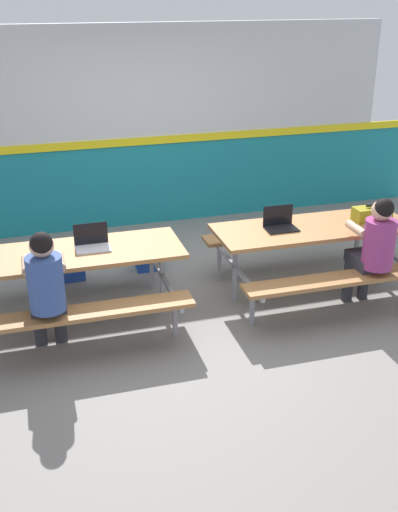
# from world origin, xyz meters

# --- Properties ---
(ground_plane) EXTENTS (10.00, 10.00, 0.02)m
(ground_plane) POSITION_xyz_m (0.00, 0.00, -0.01)
(ground_plane) COLOR gray
(accent_backdrop) EXTENTS (8.00, 0.14, 2.60)m
(accent_backdrop) POSITION_xyz_m (0.00, 2.42, 1.25)
(accent_backdrop) COLOR teal
(accent_backdrop) RESTS_ON ground
(picnic_table_left) EXTENTS (2.06, 1.57, 0.74)m
(picnic_table_left) POSITION_xyz_m (-1.22, -0.10, 0.58)
(picnic_table_left) COLOR #9E6B3D
(picnic_table_left) RESTS_ON ground
(picnic_table_right) EXTENTS (2.06, 1.57, 0.74)m
(picnic_table_right) POSITION_xyz_m (1.22, -0.15, 0.58)
(picnic_table_right) COLOR #9E6B3D
(picnic_table_right) RESTS_ON ground
(student_nearer) EXTENTS (0.36, 0.53, 1.21)m
(student_nearer) POSITION_xyz_m (-1.51, -0.65, 0.71)
(student_nearer) COLOR #2D2D38
(student_nearer) RESTS_ON ground
(student_further) EXTENTS (0.36, 0.53, 1.21)m
(student_further) POSITION_xyz_m (1.59, -0.71, 0.71)
(student_further) COLOR #2D2D38
(student_further) RESTS_ON ground
(laptop_silver) EXTENTS (0.32, 0.22, 0.22)m
(laptop_silver) POSITION_xyz_m (-1.03, -0.06, 0.79)
(laptop_silver) COLOR silver
(laptop_silver) RESTS_ON picnic_table_left
(laptop_dark) EXTENTS (0.32, 0.22, 0.22)m
(laptop_dark) POSITION_xyz_m (0.87, -0.11, 0.79)
(laptop_dark) COLOR black
(laptop_dark) RESTS_ON picnic_table_right
(toolbox_grey) EXTENTS (0.40, 0.18, 0.18)m
(toolbox_grey) POSITION_xyz_m (1.89, -0.15, 0.81)
(toolbox_grey) COLOR olive
(toolbox_grey) RESTS_ON picnic_table_right
(backpack_dark) EXTENTS (0.30, 0.22, 0.44)m
(backpack_dark) POSITION_xyz_m (-0.29, 0.89, 0.22)
(backpack_dark) COLOR #1E47B2
(backpack_dark) RESTS_ON ground
(tote_bag_bright) EXTENTS (0.34, 0.21, 0.43)m
(tote_bag_bright) POSITION_xyz_m (-1.21, 0.85, 0.19)
(tote_bag_bright) COLOR #1E47B2
(tote_bag_bright) RESTS_ON ground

